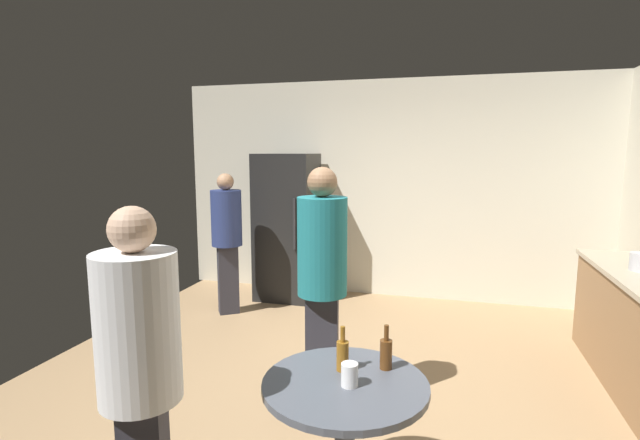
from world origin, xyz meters
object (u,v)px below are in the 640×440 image
object	(u,v)px
beer_bottle_brown	(386,353)
person_in_teal_shirt	(322,271)
beer_bottle_amber	(343,354)
person_in_navy_shirt	(227,233)
foreground_table	(345,402)
person_in_white_shirt	(140,366)
refrigerator	(287,227)
plastic_cup_white	(350,375)

from	to	relation	value
beer_bottle_brown	person_in_teal_shirt	world-z (taller)	person_in_teal_shirt
beer_bottle_amber	person_in_navy_shirt	xyz separation A→B (m)	(-1.89, 2.52, 0.11)
foreground_table	person_in_white_shirt	bearing A→B (deg)	-147.81
foreground_table	beer_bottle_amber	size ratio (longest dim) A/B	3.48
refrigerator	beer_bottle_brown	bearing A→B (deg)	-62.67
foreground_table	person_in_white_shirt	distance (m)	0.96
foreground_table	plastic_cup_white	distance (m)	0.17
refrigerator	person_in_teal_shirt	distance (m)	2.66
foreground_table	plastic_cup_white	size ratio (longest dim) A/B	7.27
person_in_navy_shirt	person_in_white_shirt	bearing A→B (deg)	-13.84
beer_bottle_amber	plastic_cup_white	bearing A→B (deg)	-65.46
person_in_white_shirt	foreground_table	bearing A→B (deg)	8.75
person_in_teal_shirt	plastic_cup_white	bearing A→B (deg)	12.25
plastic_cup_white	person_in_navy_shirt	bearing A→B (deg)	126.32
plastic_cup_white	person_in_white_shirt	distance (m)	0.93
foreground_table	beer_bottle_amber	bearing A→B (deg)	108.98
person_in_white_shirt	person_in_teal_shirt	size ratio (longest dim) A/B	0.93
beer_bottle_brown	person_in_navy_shirt	bearing A→B (deg)	130.68
person_in_white_shirt	person_in_teal_shirt	xyz separation A→B (m)	(0.40, 1.44, 0.07)
beer_bottle_brown	refrigerator	bearing A→B (deg)	117.33
beer_bottle_amber	beer_bottle_brown	world-z (taller)	same
refrigerator	person_in_white_shirt	world-z (taller)	refrigerator
refrigerator	person_in_navy_shirt	distance (m)	0.87
refrigerator	beer_bottle_brown	world-z (taller)	refrigerator
plastic_cup_white	beer_bottle_brown	bearing A→B (deg)	57.52
plastic_cup_white	person_in_teal_shirt	distance (m)	1.09
person_in_white_shirt	person_in_navy_shirt	size ratio (longest dim) A/B	1.01
person_in_teal_shirt	refrigerator	bearing A→B (deg)	-165.25
beer_bottle_amber	person_in_navy_shirt	bearing A→B (deg)	126.92
person_in_navy_shirt	beer_bottle_brown	bearing A→B (deg)	6.40
person_in_white_shirt	plastic_cup_white	bearing A→B (deg)	5.97
foreground_table	plastic_cup_white	world-z (taller)	plastic_cup_white
beer_bottle_amber	plastic_cup_white	world-z (taller)	beer_bottle_amber
plastic_cup_white	refrigerator	bearing A→B (deg)	113.83
person_in_teal_shirt	foreground_table	bearing A→B (deg)	11.51
person_in_teal_shirt	person_in_navy_shirt	bearing A→B (deg)	-146.90
plastic_cup_white	person_in_navy_shirt	xyz separation A→B (m)	(-1.96, 2.66, 0.14)
beer_bottle_amber	person_in_teal_shirt	bearing A→B (deg)	111.60
plastic_cup_white	person_in_white_shirt	xyz separation A→B (m)	(-0.80, -0.45, 0.15)
beer_bottle_brown	beer_bottle_amber	bearing A→B (deg)	-159.91
beer_bottle_amber	beer_bottle_brown	size ratio (longest dim) A/B	1.00
foreground_table	person_in_navy_shirt	xyz separation A→B (m)	(-1.93, 2.63, 0.30)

